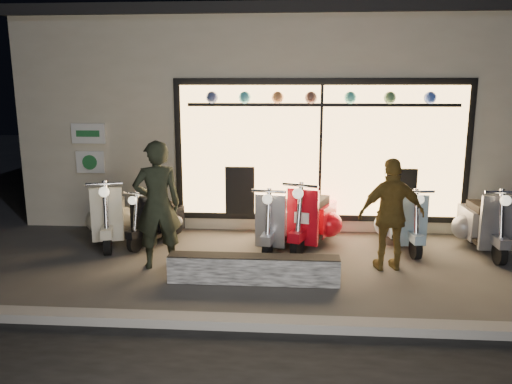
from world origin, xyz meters
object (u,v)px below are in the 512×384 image
graffiti_barrier (254,269)px  scooter_silver (277,221)px  scooter_red (314,218)px  woman (392,215)px  man (157,205)px

graffiti_barrier → scooter_silver: scooter_silver is taller
scooter_red → woman: size_ratio=0.95×
graffiti_barrier → man: 1.77m
graffiti_barrier → woman: bearing=19.0°
scooter_silver → man: 2.18m
scooter_silver → scooter_red: bearing=20.7°
graffiti_barrier → scooter_silver: 1.75m
scooter_red → man: size_ratio=0.83×
scooter_red → scooter_silver: bearing=-147.9°
woman → man: bearing=-5.4°
graffiti_barrier → scooter_silver: size_ratio=1.57×
graffiti_barrier → man: bearing=159.9°
scooter_silver → man: bearing=-137.8°
man → woman: (3.51, 0.15, -0.13)m
scooter_silver → woman: bearing=-21.2°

